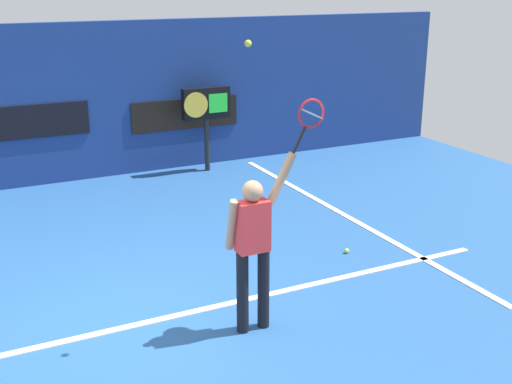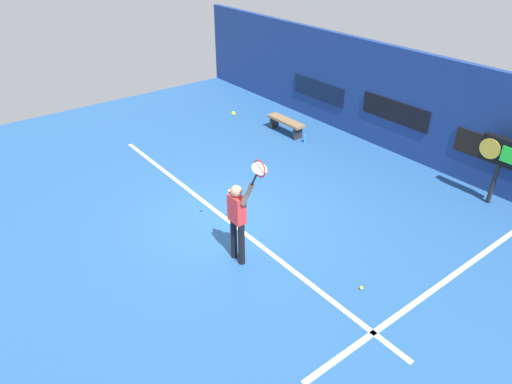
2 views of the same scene
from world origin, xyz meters
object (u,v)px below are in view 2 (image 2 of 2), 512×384
scoreboard_clock (502,154)px  spare_ball (361,288)px  court_bench (286,123)px  tennis_ball (234,113)px  tennis_player (237,217)px  tennis_racket (259,170)px  water_bottle (305,139)px

scoreboard_clock → spare_ball: scoreboard_clock is taller
scoreboard_clock → court_bench: bearing=-169.8°
court_bench → tennis_ball: bearing=-49.7°
tennis_ball → scoreboard_clock: (1.95, 5.94, -1.78)m
tennis_player → court_bench: tennis_player is taller
tennis_racket → water_bottle: size_ratio=2.56×
tennis_ball → water_bottle: size_ratio=0.28×
scoreboard_clock → court_bench: scoreboard_clock is taller
tennis_player → tennis_ball: tennis_ball is taller
spare_ball → court_bench: bearing=150.1°
court_bench → water_bottle: bearing=0.0°
tennis_ball → scoreboard_clock: tennis_ball is taller
scoreboard_clock → court_bench: 6.23m
tennis_player → tennis_ball: bearing=170.5°
tennis_player → scoreboard_clock: tennis_player is taller
tennis_ball → water_bottle: 6.52m
tennis_ball → scoreboard_clock: bearing=71.8°
tennis_player → water_bottle: (-3.28, 4.85, -0.89)m
tennis_player → court_bench: 6.43m
water_bottle → court_bench: bearing=180.0°
court_bench → water_bottle: (0.88, 0.00, -0.22)m
tennis_racket → tennis_ball: bearing=179.0°
court_bench → spare_ball: 7.19m
tennis_racket → spare_ball: size_ratio=9.03×
scoreboard_clock → spare_ball: size_ratio=24.16×
tennis_player → spare_ball: (2.07, 1.27, -0.98)m
tennis_racket → spare_ball: 2.95m
tennis_ball → tennis_racket: bearing=-1.0°
water_bottle → scoreboard_clock: bearing=11.9°
court_bench → water_bottle: court_bench is taller
water_bottle → spare_ball: water_bottle is taller
tennis_racket → tennis_ball: (-0.70, 0.01, 0.76)m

